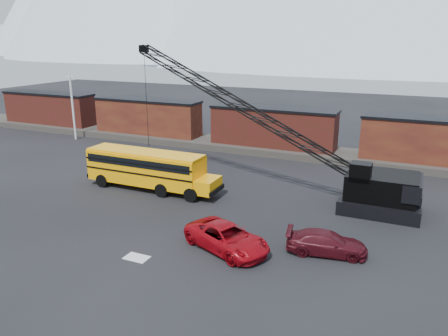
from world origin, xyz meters
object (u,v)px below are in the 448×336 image
object	(u,v)px
red_pickup	(227,238)
crawler_crane	(263,119)
school_bus	(149,168)
maroon_suv	(327,243)

from	to	relation	value
red_pickup	crawler_crane	xyz separation A→B (m)	(-1.58, 10.42, 5.20)
school_bus	maroon_suv	size ratio (longest dim) A/B	2.52
maroon_suv	red_pickup	bearing A→B (deg)	99.08
school_bus	maroon_suv	xyz separation A→B (m)	(15.57, -5.23, -1.12)
red_pickup	maroon_suv	bearing A→B (deg)	-47.26
school_bus	crawler_crane	distance (m)	10.05
school_bus	red_pickup	world-z (taller)	school_bus
school_bus	red_pickup	xyz separation A→B (m)	(10.13, -7.17, -1.02)
school_bus	red_pickup	distance (m)	12.45
school_bus	crawler_crane	size ratio (longest dim) A/B	0.50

